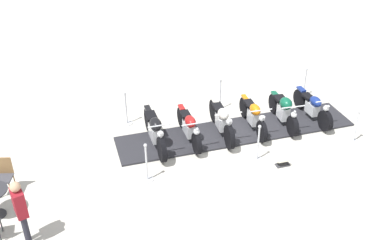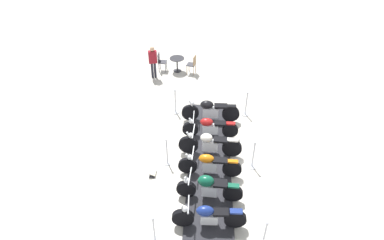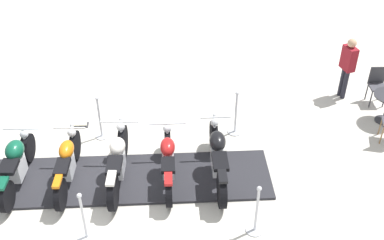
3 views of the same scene
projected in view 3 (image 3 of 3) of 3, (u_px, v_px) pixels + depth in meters
The scene contains 14 objects.
ground_plane at pixel (96, 181), 10.14m from camera, with size 80.00×80.00×0.00m, color beige.
display_platform at pixel (95, 180), 10.12m from camera, with size 7.24×1.46×0.06m, color #28282D.
motorcycle_black at pixel (218, 156), 9.95m from camera, with size 0.96×2.26×1.02m.
motorcycle_maroon at pixel (168, 159), 9.94m from camera, with size 0.99×2.05×0.90m.
motorcycle_cream at pixel (118, 160), 9.86m from camera, with size 1.09×2.14×1.02m.
motorcycle_copper at pixel (67, 162), 9.83m from camera, with size 0.97×2.00×0.94m.
motorcycle_forest at pixel (16, 163), 9.78m from camera, with size 1.04×1.94×0.93m.
stanchion_right_front at pixel (235, 119), 11.24m from camera, with size 0.33×0.33×1.13m.
stanchion_left_mid at pixel (85, 225), 8.75m from camera, with size 0.36×0.36×1.12m.
stanchion_right_mid at pixel (100, 123), 11.09m from camera, with size 0.29×0.29×1.11m.
stanchion_left_front at pixel (256, 217), 8.88m from camera, with size 0.34×0.34×1.12m.
info_placard at pixel (80, 123), 11.62m from camera, with size 0.43×0.34×0.20m.
cafe_chair_across_table at pixel (377, 83), 12.15m from camera, with size 0.52×0.52×0.94m.
bystander_person at pixel (348, 63), 12.08m from camera, with size 0.25×0.42×1.64m.
Camera 3 is at (-0.94, -7.59, 7.06)m, focal length 45.92 mm.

